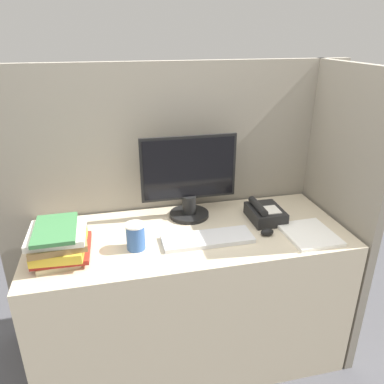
{
  "coord_description": "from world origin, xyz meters",
  "views": [
    {
      "loc": [
        -0.35,
        -1.25,
        1.68
      ],
      "look_at": [
        0.02,
        0.35,
        0.97
      ],
      "focal_mm": 35.0,
      "sensor_mm": 36.0,
      "label": 1
    }
  ],
  "objects": [
    {
      "name": "monitor",
      "position": [
        0.04,
        0.5,
        0.98
      ],
      "size": [
        0.5,
        0.21,
        0.44
      ],
      "color": "black",
      "rests_on": "desk"
    },
    {
      "name": "cubicle_panel_rear",
      "position": [
        0.0,
        0.67,
        0.77
      ],
      "size": [
        1.94,
        0.04,
        1.55
      ],
      "color": "gray",
      "rests_on": "ground_plane"
    },
    {
      "name": "coffee_cup",
      "position": [
        -0.27,
        0.23,
        0.83
      ],
      "size": [
        0.09,
        0.09,
        0.12
      ],
      "color": "#335999",
      "rests_on": "desk"
    },
    {
      "name": "mouse",
      "position": [
        0.36,
        0.21,
        0.79
      ],
      "size": [
        0.07,
        0.04,
        0.03
      ],
      "color": "black",
      "rests_on": "desk"
    },
    {
      "name": "book_stack",
      "position": [
        -0.6,
        0.23,
        0.85
      ],
      "size": [
        0.26,
        0.29,
        0.16
      ],
      "color": "#C6B78C",
      "rests_on": "desk"
    },
    {
      "name": "desk",
      "position": [
        0.0,
        0.32,
        0.39
      ],
      "size": [
        1.54,
        0.63,
        0.77
      ],
      "color": "beige",
      "rests_on": "ground_plane"
    },
    {
      "name": "keyboard",
      "position": [
        0.07,
        0.23,
        0.78
      ],
      "size": [
        0.43,
        0.15,
        0.02
      ],
      "color": "silver",
      "rests_on": "desk"
    },
    {
      "name": "paper_pile",
      "position": [
        0.56,
        0.16,
        0.78
      ],
      "size": [
        0.24,
        0.27,
        0.02
      ],
      "color": "white",
      "rests_on": "desk"
    },
    {
      "name": "cubicle_panel_right",
      "position": [
        0.81,
        0.35,
        0.77
      ],
      "size": [
        0.04,
        0.69,
        1.55
      ],
      "color": "gray",
      "rests_on": "ground_plane"
    },
    {
      "name": "desk_telephone",
      "position": [
        0.41,
        0.36,
        0.81
      ],
      "size": [
        0.16,
        0.21,
        0.1
      ],
      "color": "black",
      "rests_on": "desk"
    }
  ]
}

